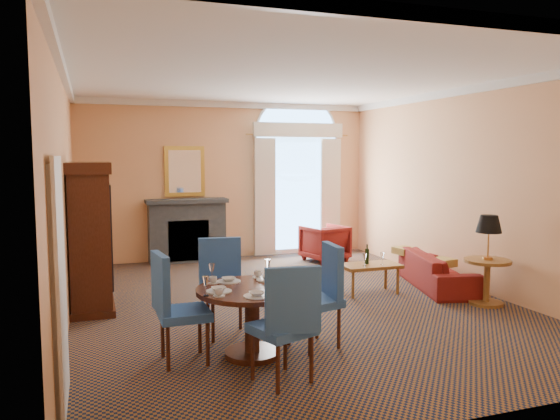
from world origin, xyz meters
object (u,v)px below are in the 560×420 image
object	(u,v)px
armoire	(90,240)
side_table	(488,250)
coffee_table	(370,266)
armchair	(325,243)
dining_table	(252,305)
sofa	(438,270)

from	to	relation	value
armoire	side_table	size ratio (longest dim) A/B	1.61
coffee_table	armchair	bearing A→B (deg)	81.49
dining_table	side_table	size ratio (longest dim) A/B	0.94
armoire	dining_table	size ratio (longest dim) A/B	1.72
sofa	armchair	bearing A→B (deg)	32.02
armoire	dining_table	xyz separation A→B (m)	(1.60, -2.39, -0.42)
sofa	armchair	distance (m)	2.77
armchair	coffee_table	bearing A→B (deg)	67.40
armoire	sofa	world-z (taller)	armoire
coffee_table	side_table	world-z (taller)	side_table
coffee_table	side_table	distance (m)	1.72
dining_table	coffee_table	size ratio (longest dim) A/B	1.31
armchair	side_table	bearing A→B (deg)	89.22
dining_table	sofa	distance (m)	4.15
side_table	coffee_table	bearing A→B (deg)	139.22
armoire	sofa	size ratio (longest dim) A/B	1.07
sofa	side_table	distance (m)	1.19
sofa	side_table	size ratio (longest dim) A/B	1.51
armoire	coffee_table	world-z (taller)	armoire
armoire	coffee_table	size ratio (longest dim) A/B	2.25
sofa	coffee_table	bearing A→B (deg)	103.70
dining_table	armchair	size ratio (longest dim) A/B	1.48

